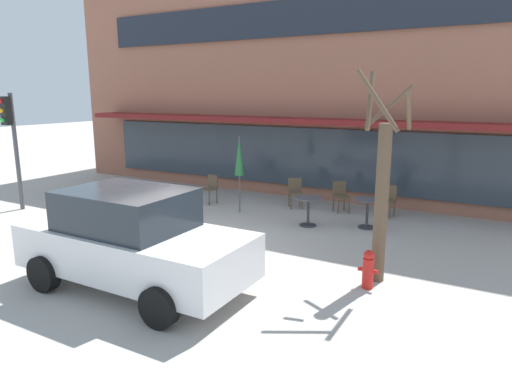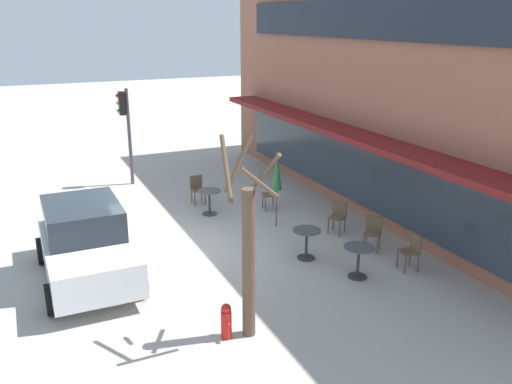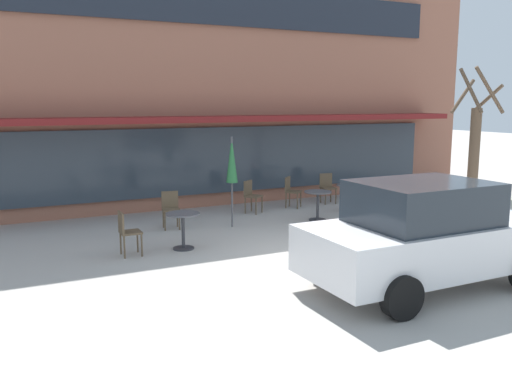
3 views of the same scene
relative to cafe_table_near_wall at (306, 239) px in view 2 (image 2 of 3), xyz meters
name	(u,v)px [view 2 (image 2 of 3)]	position (x,y,z in m)	size (l,w,h in m)	color
ground_plane	(169,252)	(-1.79, -3.00, -0.52)	(80.00, 80.00, 0.00)	#ADA8A0
building_facade	(480,78)	(-1.79, 6.97, 3.42)	(18.91, 9.10, 7.88)	#935B47
cafe_table_near_wall	(306,239)	(0.00, 0.00, 0.00)	(0.70, 0.70, 0.76)	#333338
cafe_table_streetside	(209,198)	(-3.99, -1.11, 0.00)	(0.70, 0.70, 0.76)	#333338
cafe_table_by_tree	(358,257)	(1.39, 0.57, 0.00)	(0.70, 0.70, 0.76)	#333338
patio_umbrella_green_folded	(277,171)	(-2.27, 0.30, 1.11)	(0.28, 0.28, 2.20)	#4C4C51
cafe_chair_0	(338,215)	(-1.11, 1.62, 0.01)	(0.56, 0.56, 0.89)	brown
cafe_chair_1	(197,187)	(-5.15, -1.10, 0.01)	(0.40, 0.40, 0.89)	brown
cafe_chair_2	(412,249)	(1.57, 1.93, 0.01)	(0.45, 0.45, 0.89)	brown
cafe_chair_3	(373,231)	(0.24, 1.80, 0.01)	(0.57, 0.57, 0.89)	brown
cafe_chair_4	(272,193)	(-3.65, 0.83, 0.01)	(0.46, 0.46, 0.89)	brown
parked_sedan	(85,242)	(-1.17, -5.06, 0.36)	(4.21, 2.03, 1.76)	silver
street_tree	(248,252)	(2.50, -2.65, 1.18)	(0.93, 0.97, 3.78)	brown
traffic_light_pole	(125,121)	(-8.13, -2.66, 1.78)	(0.26, 0.44, 3.40)	#47474C
fire_hydrant	(226,321)	(2.45, -3.08, -0.16)	(0.36, 0.20, 0.71)	red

